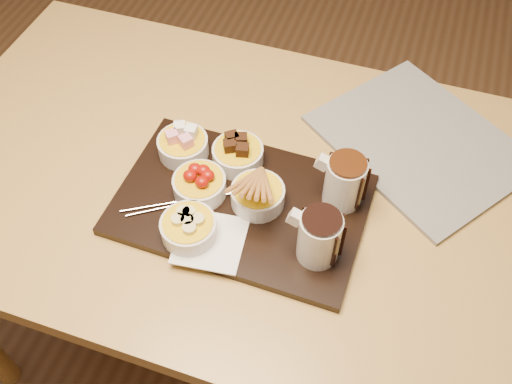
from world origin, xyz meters
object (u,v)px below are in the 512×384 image
(newspaper, at_px, (420,142))
(bowl_strawberries, at_px, (200,186))
(dining_table, at_px, (215,198))
(serving_board, at_px, (241,204))
(pitcher_dark_chocolate, at_px, (319,238))
(pitcher_milk_chocolate, at_px, (344,182))

(newspaper, bearing_deg, bowl_strawberries, -107.83)
(dining_table, bearing_deg, serving_board, -39.36)
(bowl_strawberries, relative_size, newspaper, 0.25)
(dining_table, height_order, bowl_strawberries, bowl_strawberries)
(bowl_strawberries, xyz_separation_m, pitcher_dark_chocolate, (0.24, -0.06, 0.03))
(serving_board, xyz_separation_m, bowl_strawberries, (-0.08, -0.00, 0.03))
(bowl_strawberries, distance_m, pitcher_milk_chocolate, 0.27)
(dining_table, xyz_separation_m, newspaper, (0.38, 0.20, 0.10))
(pitcher_dark_chocolate, height_order, newspaper, pitcher_dark_chocolate)
(serving_board, distance_m, pitcher_dark_chocolate, 0.19)
(dining_table, xyz_separation_m, bowl_strawberries, (0.01, -0.07, 0.14))
(serving_board, height_order, pitcher_dark_chocolate, pitcher_dark_chocolate)
(serving_board, bearing_deg, pitcher_dark_chocolate, -19.98)
(dining_table, relative_size, pitcher_dark_chocolate, 12.02)
(pitcher_dark_chocolate, xyz_separation_m, newspaper, (0.13, 0.34, -0.06))
(pitcher_milk_chocolate, bearing_deg, newspaper, 61.24)
(dining_table, xyz_separation_m, pitcher_milk_chocolate, (0.26, -0.00, 0.17))
(dining_table, distance_m, bowl_strawberries, 0.16)
(serving_board, xyz_separation_m, pitcher_milk_chocolate, (0.18, 0.07, 0.06))
(dining_table, xyz_separation_m, pitcher_dark_chocolate, (0.25, -0.13, 0.17))
(pitcher_dark_chocolate, bearing_deg, pitcher_milk_chocolate, 85.60)
(pitcher_dark_chocolate, bearing_deg, dining_table, 152.96)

